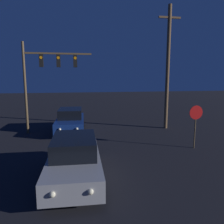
% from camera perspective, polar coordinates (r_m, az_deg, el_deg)
% --- Properties ---
extents(car_near, '(2.21, 4.90, 1.71)m').
position_cam_1_polar(car_near, '(9.01, -9.81, -11.92)').
color(car_near, '#99999E').
rests_on(car_near, ground_plane).
extents(car_far, '(2.22, 4.91, 1.71)m').
position_cam_1_polar(car_far, '(16.81, -10.81, -2.11)').
color(car_far, navy).
rests_on(car_far, ground_plane).
extents(traffic_signal_mast, '(4.87, 0.30, 6.54)m').
position_cam_1_polar(traffic_signal_mast, '(16.69, -17.28, 10.04)').
color(traffic_signal_mast, brown).
rests_on(traffic_signal_mast, ground_plane).
extents(stop_sign, '(0.80, 0.07, 2.49)m').
position_cam_1_polar(stop_sign, '(13.31, 21.01, -1.51)').
color(stop_sign, brown).
rests_on(stop_sign, ground_plane).
extents(utility_pole, '(1.73, 0.28, 9.45)m').
position_cam_1_polar(utility_pole, '(17.83, 14.35, 11.43)').
color(utility_pole, brown).
rests_on(utility_pole, ground_plane).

